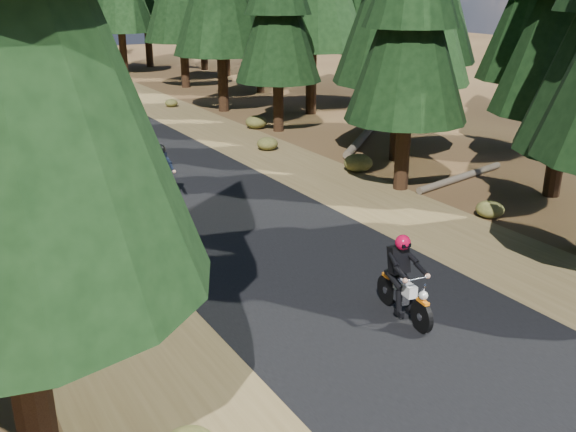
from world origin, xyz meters
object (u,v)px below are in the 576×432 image
object	(u,v)px
rider_lead	(404,292)
log_near	(361,139)
log_far	(461,177)
rider_follow	(164,184)

from	to	relation	value
rider_lead	log_near	bearing A→B (deg)	-116.34
log_far	rider_follow	xyz separation A→B (m)	(-9.50, 2.92, 0.48)
log_near	rider_follow	bearing A→B (deg)	156.15
rider_lead	rider_follow	world-z (taller)	rider_follow
rider_lead	rider_follow	xyz separation A→B (m)	(-1.58, 9.24, 0.03)
log_near	rider_follow	world-z (taller)	rider_follow
log_near	rider_follow	xyz separation A→B (m)	(-9.93, -3.28, 0.44)
log_near	rider_lead	size ratio (longest dim) A/B	2.90
rider_follow	rider_lead	bearing A→B (deg)	108.77
log_far	log_near	bearing A→B (deg)	75.05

